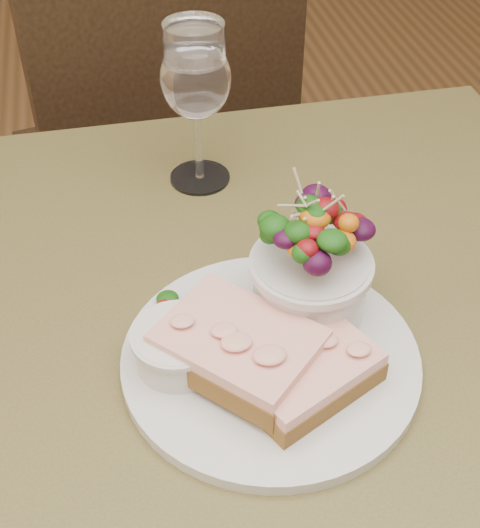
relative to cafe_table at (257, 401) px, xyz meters
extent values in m
cube|color=#483F1F|center=(0.00, 0.00, 0.08)|extent=(0.80, 0.80, 0.04)
cylinder|color=black|center=(0.34, 0.34, -0.29)|extent=(0.05, 0.05, 0.71)
cube|color=black|center=(-0.04, 0.74, -0.20)|extent=(0.50, 0.50, 0.04)
cube|color=black|center=(0.00, 0.55, 0.03)|extent=(0.42, 0.13, 0.45)
cube|color=black|center=(-0.04, 0.74, -0.42)|extent=(0.43, 0.43, 0.45)
cylinder|color=silver|center=(0.00, -0.04, 0.11)|extent=(0.26, 0.26, 0.01)
cube|color=#543116|center=(0.02, -0.07, 0.12)|extent=(0.14, 0.13, 0.02)
cube|color=#FFEFC1|center=(0.02, -0.07, 0.14)|extent=(0.14, 0.12, 0.01)
cube|color=#543116|center=(-0.03, -0.05, 0.13)|extent=(0.16, 0.16, 0.02)
cube|color=#FFEFC1|center=(-0.03, -0.05, 0.15)|extent=(0.15, 0.16, 0.01)
cylinder|color=silver|center=(-0.08, -0.03, 0.13)|extent=(0.07, 0.07, 0.04)
cylinder|color=brown|center=(-0.08, -0.03, 0.15)|extent=(0.06, 0.06, 0.01)
cylinder|color=silver|center=(0.05, 0.01, 0.14)|extent=(0.10, 0.10, 0.06)
ellipsoid|color=#0F3409|center=(0.05, 0.01, 0.20)|extent=(0.09, 0.09, 0.06)
ellipsoid|color=#0F3409|center=(-0.07, 0.03, 0.12)|extent=(0.04, 0.04, 0.01)
sphere|color=maroon|center=(-0.08, 0.02, 0.12)|extent=(0.02, 0.02, 0.02)
cylinder|color=white|center=(-0.01, 0.25, 0.10)|extent=(0.07, 0.07, 0.00)
cylinder|color=white|center=(-0.01, 0.25, 0.15)|extent=(0.01, 0.01, 0.09)
ellipsoid|color=white|center=(-0.01, 0.25, 0.23)|extent=(0.08, 0.08, 0.09)
camera|label=1|loc=(-0.11, -0.45, 0.60)|focal=50.00mm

